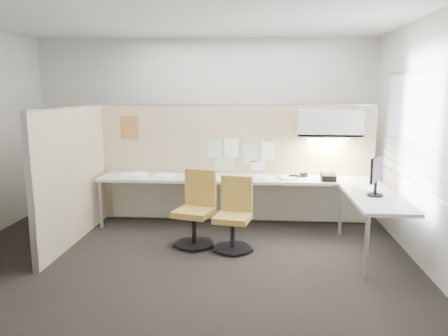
# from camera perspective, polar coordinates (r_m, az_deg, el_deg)

# --- Properties ---
(floor) EXTENTS (5.50, 4.50, 0.01)m
(floor) POSITION_cam_1_polar(r_m,az_deg,el_deg) (5.38, -5.58, -11.53)
(floor) COLOR black
(floor) RESTS_ON ground
(ceiling) EXTENTS (5.50, 4.50, 0.01)m
(ceiling) POSITION_cam_1_polar(r_m,az_deg,el_deg) (5.07, -6.15, 19.51)
(ceiling) COLOR white
(ceiling) RESTS_ON wall_back
(wall_back) EXTENTS (5.50, 0.02, 2.80)m
(wall_back) POSITION_cam_1_polar(r_m,az_deg,el_deg) (7.25, -2.65, 5.56)
(wall_back) COLOR beige
(wall_back) RESTS_ON ground
(wall_front) EXTENTS (5.50, 0.02, 2.80)m
(wall_front) POSITION_cam_1_polar(r_m,az_deg,el_deg) (2.87, -13.92, -1.68)
(wall_front) COLOR beige
(wall_front) RESTS_ON ground
(wall_right) EXTENTS (0.02, 4.50, 2.80)m
(wall_right) POSITION_cam_1_polar(r_m,az_deg,el_deg) (5.28, 25.00, 2.94)
(wall_right) COLOR beige
(wall_right) RESTS_ON ground
(window_pane) EXTENTS (0.01, 2.80, 1.30)m
(window_pane) POSITION_cam_1_polar(r_m,az_deg,el_deg) (5.26, 24.87, 4.57)
(window_pane) COLOR #94A0AC
(window_pane) RESTS_ON wall_right
(partition_back) EXTENTS (4.10, 0.06, 1.75)m
(partition_back) POSITION_cam_1_polar(r_m,az_deg,el_deg) (6.62, 1.41, 0.56)
(partition_back) COLOR tan
(partition_back) RESTS_ON floor
(partition_left) EXTENTS (0.06, 2.20, 1.75)m
(partition_left) POSITION_cam_1_polar(r_m,az_deg,el_deg) (6.03, -19.06, -0.95)
(partition_left) COLOR tan
(partition_left) RESTS_ON floor
(desk) EXTENTS (4.00, 2.07, 0.73)m
(desk) POSITION_cam_1_polar(r_m,az_deg,el_deg) (6.20, 4.68, -2.71)
(desk) COLOR beige
(desk) RESTS_ON floor
(overhead_bin) EXTENTS (0.90, 0.36, 0.38)m
(overhead_bin) POSITION_cam_1_polar(r_m,az_deg,el_deg) (6.40, 13.55, 5.68)
(overhead_bin) COLOR beige
(overhead_bin) RESTS_ON partition_back
(task_light_strip) EXTENTS (0.60, 0.06, 0.02)m
(task_light_strip) POSITION_cam_1_polar(r_m,az_deg,el_deg) (6.42, 13.47, 3.82)
(task_light_strip) COLOR #FFEABF
(task_light_strip) RESTS_ON overhead_bin
(pinned_papers) EXTENTS (1.01, 0.00, 0.47)m
(pinned_papers) POSITION_cam_1_polar(r_m,az_deg,el_deg) (6.56, 2.10, 1.86)
(pinned_papers) COLOR #8CBF8C
(pinned_papers) RESTS_ON partition_back
(poster) EXTENTS (0.28, 0.00, 0.35)m
(poster) POSITION_cam_1_polar(r_m,az_deg,el_deg) (6.79, -12.24, 5.21)
(poster) COLOR orange
(poster) RESTS_ON partition_back
(chair_left) EXTENTS (0.49, 0.51, 0.90)m
(chair_left) POSITION_cam_1_polar(r_m,az_deg,el_deg) (5.48, 1.31, -6.36)
(chair_left) COLOR black
(chair_left) RESTS_ON floor
(chair_right) EXTENTS (0.55, 0.57, 0.95)m
(chair_right) POSITION_cam_1_polar(r_m,az_deg,el_deg) (5.64, -3.66, -5.63)
(chair_right) COLOR black
(chair_right) RESTS_ON floor
(monitor) EXTENTS (0.24, 0.41, 0.47)m
(monitor) POSITION_cam_1_polar(r_m,az_deg,el_deg) (5.46, 19.28, -0.69)
(monitor) COLOR black
(monitor) RESTS_ON desk
(phone) EXTENTS (0.21, 0.20, 0.12)m
(phone) POSITION_cam_1_polar(r_m,az_deg,el_deg) (6.24, 13.41, -1.18)
(phone) COLOR black
(phone) RESTS_ON desk
(stapler) EXTENTS (0.14, 0.06, 0.05)m
(stapler) POSITION_cam_1_polar(r_m,az_deg,el_deg) (6.33, 9.10, -1.11)
(stapler) COLOR black
(stapler) RESTS_ON desk
(tape_dispenser) EXTENTS (0.11, 0.09, 0.06)m
(tape_dispenser) POSITION_cam_1_polar(r_m,az_deg,el_deg) (6.45, 10.35, -0.89)
(tape_dispenser) COLOR black
(tape_dispenser) RESTS_ON desk
(coat_hook) EXTENTS (0.18, 0.42, 1.27)m
(coat_hook) POSITION_cam_1_polar(r_m,az_deg,el_deg) (5.40, -22.95, 3.51)
(coat_hook) COLOR silver
(coat_hook) RESTS_ON partition_left
(paper_stack_0) EXTENTS (0.26, 0.32, 0.03)m
(paper_stack_0) POSITION_cam_1_polar(r_m,az_deg,el_deg) (6.54, -12.27, -0.96)
(paper_stack_0) COLOR white
(paper_stack_0) RESTS_ON desk
(paper_stack_1) EXTENTS (0.29, 0.34, 0.02)m
(paper_stack_1) POSITION_cam_1_polar(r_m,az_deg,el_deg) (6.46, -7.61, -0.96)
(paper_stack_1) COLOR white
(paper_stack_1) RESTS_ON desk
(paper_stack_2) EXTENTS (0.24, 0.31, 0.05)m
(paper_stack_2) POSITION_cam_1_polar(r_m,az_deg,el_deg) (6.24, -1.91, -1.18)
(paper_stack_2) COLOR white
(paper_stack_2) RESTS_ON desk
(paper_stack_3) EXTENTS (0.29, 0.34, 0.02)m
(paper_stack_3) POSITION_cam_1_polar(r_m,az_deg,el_deg) (6.29, 5.20, -1.25)
(paper_stack_3) COLOR white
(paper_stack_3) RESTS_ON desk
(paper_stack_4) EXTENTS (0.29, 0.34, 0.03)m
(paper_stack_4) POSITION_cam_1_polar(r_m,az_deg,el_deg) (6.30, 8.31, -1.24)
(paper_stack_4) COLOR white
(paper_stack_4) RESTS_ON desk
(paper_stack_5) EXTENTS (0.30, 0.35, 0.02)m
(paper_stack_5) POSITION_cam_1_polar(r_m,az_deg,el_deg) (5.87, 18.36, -2.53)
(paper_stack_5) COLOR white
(paper_stack_5) RESTS_ON desk
(paper_stack_6) EXTENTS (0.25, 0.31, 0.05)m
(paper_stack_6) POSITION_cam_1_polar(r_m,az_deg,el_deg) (6.49, -11.20, -0.92)
(paper_stack_6) COLOR white
(paper_stack_6) RESTS_ON desk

